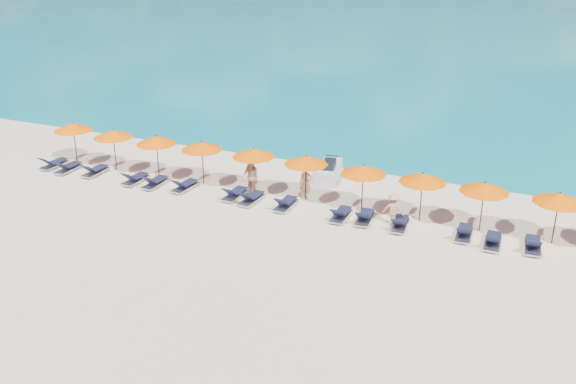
% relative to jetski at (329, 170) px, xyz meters
% --- Properties ---
extents(ground, '(1400.00, 1400.00, 0.00)m').
position_rel_jetski_xyz_m(ground, '(-0.04, -8.33, -0.40)').
color(ground, beige).
extents(jetski, '(1.54, 2.90, 0.98)m').
position_rel_jetski_xyz_m(jetski, '(0.00, 0.00, 0.00)').
color(jetski, silver).
rests_on(jetski, ground).
extents(beachgoer_a, '(0.70, 0.64, 1.61)m').
position_rel_jetski_xyz_m(beachgoer_a, '(-0.11, -3.07, 0.40)').
color(beachgoer_a, tan).
rests_on(beachgoer_a, ground).
extents(beachgoer_b, '(1.07, 0.89, 1.92)m').
position_rel_jetski_xyz_m(beachgoer_b, '(-2.65, -3.81, 0.56)').
color(beachgoer_b, tan).
rests_on(beachgoer_b, ground).
extents(beachgoer_c, '(0.98, 0.51, 1.48)m').
position_rel_jetski_xyz_m(beachgoer_c, '(4.50, -4.29, 0.34)').
color(beachgoer_c, tan).
rests_on(beachgoer_c, ground).
extents(umbrella_0, '(2.10, 2.10, 2.28)m').
position_rel_jetski_xyz_m(umbrella_0, '(-13.75, -3.24, 1.61)').
color(umbrella_0, black).
rests_on(umbrella_0, ground).
extents(umbrella_1, '(2.10, 2.10, 2.28)m').
position_rel_jetski_xyz_m(umbrella_1, '(-10.94, -3.40, 1.61)').
color(umbrella_1, black).
rests_on(umbrella_1, ground).
extents(umbrella_2, '(2.10, 2.10, 2.28)m').
position_rel_jetski_xyz_m(umbrella_2, '(-8.23, -3.40, 1.61)').
color(umbrella_2, black).
rests_on(umbrella_2, ground).
extents(umbrella_3, '(2.10, 2.10, 2.28)m').
position_rel_jetski_xyz_m(umbrella_3, '(-5.59, -3.30, 1.61)').
color(umbrella_3, black).
rests_on(umbrella_3, ground).
extents(umbrella_4, '(2.10, 2.10, 2.28)m').
position_rel_jetski_xyz_m(umbrella_4, '(-2.77, -3.24, 1.61)').
color(umbrella_4, black).
rests_on(umbrella_4, ground).
extents(umbrella_5, '(2.10, 2.10, 2.28)m').
position_rel_jetski_xyz_m(umbrella_5, '(-0.04, -3.21, 1.61)').
color(umbrella_5, black).
rests_on(umbrella_5, ground).
extents(umbrella_6, '(2.10, 2.10, 2.28)m').
position_rel_jetski_xyz_m(umbrella_6, '(2.81, -3.41, 1.61)').
color(umbrella_6, black).
rests_on(umbrella_6, ground).
extents(umbrella_7, '(2.10, 2.10, 2.28)m').
position_rel_jetski_xyz_m(umbrella_7, '(5.48, -3.33, 1.61)').
color(umbrella_7, black).
rests_on(umbrella_7, ground).
extents(umbrella_8, '(2.10, 2.10, 2.28)m').
position_rel_jetski_xyz_m(umbrella_8, '(8.09, -3.40, 1.61)').
color(umbrella_8, black).
rests_on(umbrella_8, ground).
extents(umbrella_9, '(2.10, 2.10, 2.28)m').
position_rel_jetski_xyz_m(umbrella_9, '(11.00, -3.39, 1.61)').
color(umbrella_9, black).
rests_on(umbrella_9, ground).
extents(lounger_0, '(0.75, 1.74, 0.66)m').
position_rel_jetski_xyz_m(lounger_0, '(-14.26, -4.49, -0.17)').
color(lounger_0, silver).
rests_on(lounger_0, ground).
extents(lounger_1, '(0.66, 1.71, 0.66)m').
position_rel_jetski_xyz_m(lounger_1, '(-13.12, -4.68, -0.17)').
color(lounger_1, silver).
rests_on(lounger_1, ground).
extents(lounger_2, '(0.65, 1.71, 0.66)m').
position_rel_jetski_xyz_m(lounger_2, '(-11.49, -4.50, -0.17)').
color(lounger_2, silver).
rests_on(lounger_2, ground).
extents(lounger_3, '(0.68, 1.72, 0.66)m').
position_rel_jetski_xyz_m(lounger_3, '(-8.85, -4.62, -0.17)').
color(lounger_3, silver).
rests_on(lounger_3, ground).
extents(lounger_4, '(0.63, 1.70, 0.66)m').
position_rel_jetski_xyz_m(lounger_4, '(-7.64, -4.63, -0.17)').
color(lounger_4, silver).
rests_on(lounger_4, ground).
extents(lounger_5, '(0.77, 1.75, 0.66)m').
position_rel_jetski_xyz_m(lounger_5, '(-6.01, -4.43, -0.17)').
color(lounger_5, silver).
rests_on(lounger_5, ground).
extents(lounger_6, '(0.69, 1.73, 0.66)m').
position_rel_jetski_xyz_m(lounger_6, '(-3.25, -4.38, -0.17)').
color(lounger_6, silver).
rests_on(lounger_6, ground).
extents(lounger_7, '(0.73, 1.74, 0.66)m').
position_rel_jetski_xyz_m(lounger_7, '(-2.28, -4.54, -0.17)').
color(lounger_7, silver).
rests_on(lounger_7, ground).
extents(lounger_8, '(0.63, 1.70, 0.66)m').
position_rel_jetski_xyz_m(lounger_8, '(-0.52, -4.50, -0.17)').
color(lounger_8, silver).
rests_on(lounger_8, ground).
extents(lounger_9, '(0.62, 1.70, 0.66)m').
position_rel_jetski_xyz_m(lounger_9, '(2.22, -4.63, -0.17)').
color(lounger_9, silver).
rests_on(lounger_9, ground).
extents(lounger_10, '(0.76, 1.75, 0.66)m').
position_rel_jetski_xyz_m(lounger_10, '(3.29, -4.49, -0.17)').
color(lounger_10, silver).
rests_on(lounger_10, ground).
extents(lounger_11, '(0.75, 1.74, 0.66)m').
position_rel_jetski_xyz_m(lounger_11, '(4.88, -4.53, -0.17)').
color(lounger_11, silver).
rests_on(lounger_11, ground).
extents(lounger_12, '(0.71, 1.73, 0.66)m').
position_rel_jetski_xyz_m(lounger_12, '(7.58, -4.35, -0.17)').
color(lounger_12, silver).
rests_on(lounger_12, ground).
extents(lounger_13, '(0.68, 1.72, 0.66)m').
position_rel_jetski_xyz_m(lounger_13, '(8.78, -4.66, -0.17)').
color(lounger_13, silver).
rests_on(lounger_13, ground).
extents(lounger_14, '(0.75, 1.74, 0.66)m').
position_rel_jetski_xyz_m(lounger_14, '(10.32, -4.38, -0.17)').
color(lounger_14, silver).
rests_on(lounger_14, ground).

